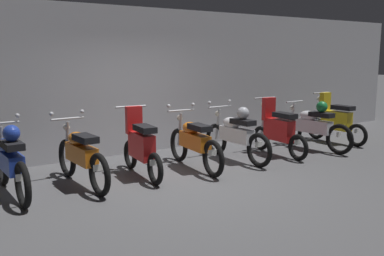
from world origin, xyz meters
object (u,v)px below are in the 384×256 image
(motorbike_slot_3, at_px, (81,155))
(motorbike_slot_7, at_px, (278,130))
(motorbike_slot_2, at_px, (10,161))
(motorbike_slot_9, at_px, (335,121))
(motorbike_slot_4, at_px, (141,146))
(motorbike_slot_5, at_px, (194,142))
(motorbike_slot_6, at_px, (236,134))
(motorbike_slot_8, at_px, (313,126))

(motorbike_slot_3, xyz_separation_m, motorbike_slot_7, (4.14, -0.14, 0.03))
(motorbike_slot_2, relative_size, motorbike_slot_3, 1.00)
(motorbike_slot_7, bearing_deg, motorbike_slot_3, 178.02)
(motorbike_slot_7, bearing_deg, motorbike_slot_2, 177.66)
(motorbike_slot_2, distance_m, motorbike_slot_9, 7.25)
(motorbike_slot_4, xyz_separation_m, motorbike_slot_5, (1.03, -0.09, -0.03))
(motorbike_slot_3, bearing_deg, motorbike_slot_2, 176.24)
(motorbike_slot_4, bearing_deg, motorbike_slot_3, 178.57)
(motorbike_slot_6, relative_size, motorbike_slot_7, 1.16)
(motorbike_slot_3, height_order, motorbike_slot_6, same)
(motorbike_slot_2, height_order, motorbike_slot_7, motorbike_slot_7)
(motorbike_slot_3, bearing_deg, motorbike_slot_9, 0.50)
(motorbike_slot_9, bearing_deg, motorbike_slot_5, -177.64)
(motorbike_slot_4, relative_size, motorbike_slot_6, 0.86)
(motorbike_slot_3, height_order, motorbike_slot_5, same)
(motorbike_slot_5, xyz_separation_m, motorbike_slot_6, (1.03, 0.06, 0.04))
(motorbike_slot_2, bearing_deg, motorbike_slot_6, -1.70)
(motorbike_slot_2, height_order, motorbike_slot_6, same)
(motorbike_slot_8, height_order, motorbike_slot_9, motorbike_slot_9)
(motorbike_slot_5, height_order, motorbike_slot_8, motorbike_slot_5)
(motorbike_slot_5, bearing_deg, motorbike_slot_3, 176.80)
(motorbike_slot_8, distance_m, motorbike_slot_9, 1.06)
(motorbike_slot_8, bearing_deg, motorbike_slot_5, 178.54)
(motorbike_slot_9, bearing_deg, motorbike_slot_7, -174.54)
(motorbike_slot_3, distance_m, motorbike_slot_5, 2.08)
(motorbike_slot_2, height_order, motorbike_slot_9, motorbike_slot_9)
(motorbike_slot_2, bearing_deg, motorbike_slot_9, -0.11)
(motorbike_slot_3, xyz_separation_m, motorbike_slot_9, (6.21, 0.05, 0.03))
(motorbike_slot_3, distance_m, motorbike_slot_4, 1.04)
(motorbike_slot_2, bearing_deg, motorbike_slot_3, -3.76)
(motorbike_slot_4, height_order, motorbike_slot_7, same)
(motorbike_slot_4, bearing_deg, motorbike_slot_8, -2.34)
(motorbike_slot_7, relative_size, motorbike_slot_8, 0.86)
(motorbike_slot_2, relative_size, motorbike_slot_5, 1.00)
(motorbike_slot_8, bearing_deg, motorbike_slot_7, 177.14)
(motorbike_slot_7, bearing_deg, motorbike_slot_9, 5.46)
(motorbike_slot_3, relative_size, motorbike_slot_5, 1.00)
(motorbike_slot_2, height_order, motorbike_slot_8, motorbike_slot_2)
(motorbike_slot_6, relative_size, motorbike_slot_8, 1.00)
(motorbike_slot_7, xyz_separation_m, motorbike_slot_8, (1.03, -0.05, 0.00))
(motorbike_slot_3, distance_m, motorbike_slot_7, 4.15)
(motorbike_slot_4, distance_m, motorbike_slot_9, 5.17)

